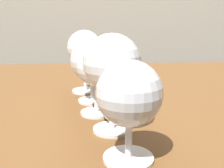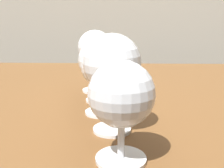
{
  "view_description": "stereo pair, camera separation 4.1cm",
  "coord_description": "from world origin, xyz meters",
  "px_view_note": "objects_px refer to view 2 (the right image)",
  "views": [
    {
      "loc": [
        -0.05,
        -0.63,
        0.93
      ],
      "look_at": [
        -0.03,
        -0.23,
        0.83
      ],
      "focal_mm": 42.86,
      "sensor_mm": 36.0,
      "label": 1
    },
    {
      "loc": [
        -0.01,
        -0.63,
        0.93
      ],
      "look_at": [
        -0.03,
        -0.23,
        0.83
      ],
      "focal_mm": 42.86,
      "sensor_mm": 36.0,
      "label": 2
    }
  ],
  "objects_px": {
    "wine_glass_amber": "(121,97)",
    "wine_glass_merlot": "(95,49)",
    "wine_glass_chardonnay": "(100,61)",
    "wine_glass_white": "(101,68)",
    "wine_glass_cabernet": "(112,65)"
  },
  "relations": [
    {
      "from": "wine_glass_cabernet",
      "to": "wine_glass_chardonnay",
      "type": "relative_size",
      "value": 1.14
    },
    {
      "from": "wine_glass_white",
      "to": "wine_glass_merlot",
      "type": "relative_size",
      "value": 0.85
    },
    {
      "from": "wine_glass_chardonnay",
      "to": "wine_glass_merlot",
      "type": "height_order",
      "value": "wine_glass_merlot"
    },
    {
      "from": "wine_glass_chardonnay",
      "to": "wine_glass_merlot",
      "type": "distance_m",
      "value": 0.09
    },
    {
      "from": "wine_glass_amber",
      "to": "wine_glass_merlot",
      "type": "xyz_separation_m",
      "value": [
        -0.06,
        0.33,
        0.02
      ]
    },
    {
      "from": "wine_glass_merlot",
      "to": "wine_glass_chardonnay",
      "type": "bearing_deg",
      "value": -77.94
    },
    {
      "from": "wine_glass_amber",
      "to": "wine_glass_white",
      "type": "height_order",
      "value": "wine_glass_amber"
    },
    {
      "from": "wine_glass_white",
      "to": "wine_glass_chardonnay",
      "type": "height_order",
      "value": "wine_glass_chardonnay"
    },
    {
      "from": "wine_glass_cabernet",
      "to": "wine_glass_white",
      "type": "distance_m",
      "value": 0.09
    },
    {
      "from": "wine_glass_amber",
      "to": "wine_glass_white",
      "type": "relative_size",
      "value": 1.01
    },
    {
      "from": "wine_glass_cabernet",
      "to": "wine_glass_chardonnay",
      "type": "height_order",
      "value": "wine_glass_cabernet"
    },
    {
      "from": "wine_glass_cabernet",
      "to": "wine_glass_white",
      "type": "height_order",
      "value": "wine_glass_cabernet"
    },
    {
      "from": "wine_glass_amber",
      "to": "wine_glass_white",
      "type": "distance_m",
      "value": 0.18
    },
    {
      "from": "wine_glass_white",
      "to": "wine_glass_chardonnay",
      "type": "bearing_deg",
      "value": 96.03
    },
    {
      "from": "wine_glass_amber",
      "to": "wine_glass_merlot",
      "type": "height_order",
      "value": "wine_glass_merlot"
    }
  ]
}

